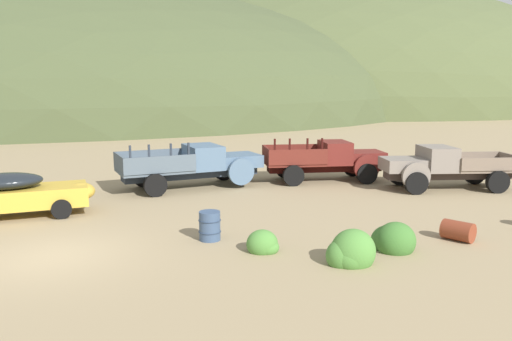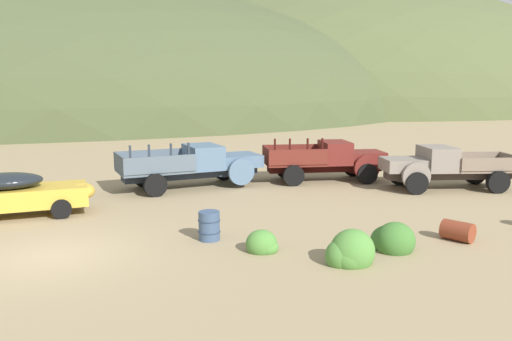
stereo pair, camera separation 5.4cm
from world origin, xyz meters
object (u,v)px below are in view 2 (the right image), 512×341
car_faded_yellow (19,193)px  oil_drum_tipped (458,231)px  truck_oxblood (333,160)px  oil_drum_foreground (209,226)px  truck_chalk_blue (200,164)px  truck_primer_gray (438,167)px

car_faded_yellow → oil_drum_tipped: car_faded_yellow is taller
truck_oxblood → oil_drum_tipped: size_ratio=5.40×
oil_drum_foreground → truck_chalk_blue: bearing=88.7°
oil_drum_tipped → truck_oxblood: bearing=94.3°
truck_oxblood → oil_drum_tipped: truck_oxblood is taller
truck_oxblood → oil_drum_foreground: 10.78m
car_faded_yellow → truck_oxblood: truck_oxblood is taller
truck_chalk_blue → oil_drum_tipped: size_ratio=6.27×
car_faded_yellow → truck_primer_gray: (16.81, 2.02, 0.17)m
oil_drum_tipped → oil_drum_foreground: bearing=170.2°
truck_chalk_blue → truck_oxblood: 6.35m
oil_drum_foreground → oil_drum_tipped: size_ratio=0.82×
car_faded_yellow → truck_primer_gray: truck_primer_gray is taller
car_faded_yellow → oil_drum_foreground: car_faded_yellow is taller
truck_chalk_blue → oil_drum_foreground: 8.10m
truck_chalk_blue → oil_drum_tipped: 11.72m
truck_chalk_blue → car_faded_yellow: bearing=-162.3°
car_faded_yellow → truck_chalk_blue: size_ratio=0.80×
car_faded_yellow → truck_oxblood: (12.85, 4.71, 0.18)m
car_faded_yellow → oil_drum_tipped: (13.58, -5.11, -0.52)m
truck_primer_gray → oil_drum_foreground: bearing=34.5°
truck_chalk_blue → oil_drum_tipped: bearing=-68.1°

